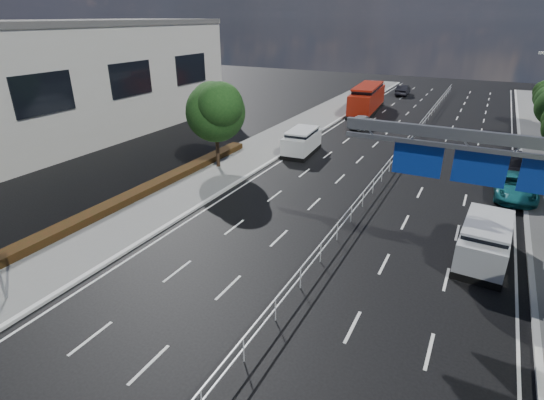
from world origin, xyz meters
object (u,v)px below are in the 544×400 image
at_px(overhead_gantry, 502,165).
at_px(white_minivan, 302,142).
at_px(silver_minivan, 485,241).
at_px(red_bus, 367,98).
at_px(parked_car_dark, 514,165).
at_px(near_car_dark, 403,90).
at_px(parked_car_teal, 515,186).
at_px(near_car_silver, 362,121).

xyz_separation_m(overhead_gantry, white_minivan, (-14.51, 14.36, -4.58)).
bearing_deg(white_minivan, silver_minivan, -43.10).
height_order(overhead_gantry, red_bus, overhead_gantry).
distance_m(overhead_gantry, silver_minivan, 5.23).
relative_size(silver_minivan, parked_car_dark, 1.17).
height_order(near_car_dark, parked_car_teal, near_car_dark).
bearing_deg(parked_car_dark, overhead_gantry, -102.40).
distance_m(near_car_silver, near_car_dark, 22.14).
bearing_deg(near_car_silver, near_car_dark, -83.13).
bearing_deg(overhead_gantry, near_car_silver, 116.07).
distance_m(overhead_gantry, near_car_silver, 28.78).
bearing_deg(silver_minivan, near_car_silver, 121.92).
xyz_separation_m(white_minivan, parked_car_dark, (16.07, 2.56, -0.39)).
bearing_deg(white_minivan, parked_car_teal, -12.69).
bearing_deg(near_car_dark, white_minivan, 84.80).
bearing_deg(parked_car_dark, near_car_dark, 107.76).
xyz_separation_m(parked_car_teal, parked_car_dark, (0.00, 4.97, -0.09)).
distance_m(red_bus, near_car_silver, 8.27).
height_order(white_minivan, parked_car_dark, white_minivan).
distance_m(white_minivan, near_car_dark, 33.31).
relative_size(red_bus, silver_minivan, 2.14).
bearing_deg(white_minivan, near_car_silver, 75.40).
relative_size(overhead_gantry, near_car_dark, 2.30).
relative_size(near_car_silver, parked_car_dark, 0.95).
xyz_separation_m(silver_minivan, parked_car_teal, (1.42, 9.43, -0.30)).
xyz_separation_m(overhead_gantry, parked_car_teal, (1.56, 11.95, -4.88)).
xyz_separation_m(red_bus, near_car_silver, (1.78, -8.02, -0.97)).
xyz_separation_m(red_bus, silver_minivan, (14.38, -30.97, -0.65)).
distance_m(overhead_gantry, near_car_dark, 49.51).
bearing_deg(near_car_silver, silver_minivan, 125.07).
bearing_deg(silver_minivan, red_bus, 118.05).
relative_size(overhead_gantry, parked_car_dark, 2.34).
height_order(red_bus, near_car_silver, red_bus).
bearing_deg(overhead_gantry, parked_car_dark, 84.73).
xyz_separation_m(red_bus, near_car_dark, (1.56, 14.12, -0.95)).
distance_m(near_car_dark, parked_car_dark, 33.84).
bearing_deg(near_car_silver, red_bus, -71.19).
distance_m(white_minivan, near_car_silver, 11.31).
relative_size(red_bus, parked_car_teal, 2.09).
distance_m(near_car_silver, parked_car_teal, 19.48).
height_order(white_minivan, near_car_dark, white_minivan).
height_order(white_minivan, near_car_silver, white_minivan).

